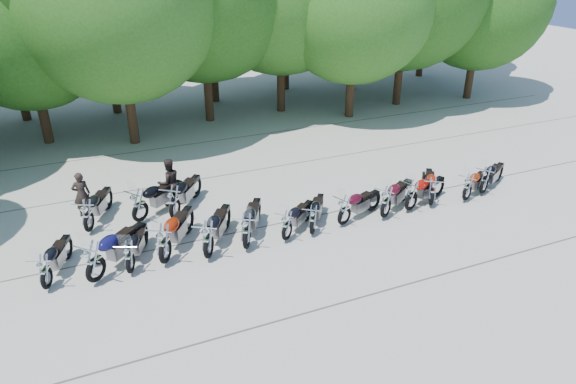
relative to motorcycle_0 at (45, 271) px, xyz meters
name	(u,v)px	position (x,y,z in m)	size (l,w,h in m)	color
ground	(307,243)	(7.37, -0.63, -0.60)	(90.00, 90.00, 0.00)	#A4A194
tree_2	(24,24)	(0.11, 12.21, 4.71)	(7.31, 7.31, 8.97)	#3A2614
tree_6	(355,1)	(14.92, 10.19, 5.21)	(8.00, 8.00, 9.82)	#3A2614
tree_8	(482,1)	(23.20, 10.58, 4.87)	(7.53, 7.53, 9.25)	#3A2614
tree_10	(1,6)	(-0.93, 16.34, 5.06)	(7.78, 7.78, 9.55)	#3A2614
tree_11	(102,7)	(3.60, 15.80, 4.90)	(7.56, 7.56, 9.28)	#3A2614
motorcycle_0	(45,271)	(0.00, 0.00, 0.00)	(0.64, 2.12, 1.20)	black
motorcycle_1	(94,261)	(1.24, -0.21, 0.12)	(0.77, 2.54, 1.44)	#0F0E3E
motorcycle_2	(129,256)	(2.15, -0.13, -0.01)	(0.63, 2.07, 1.17)	black
motorcycle_3	(164,243)	(3.14, -0.04, 0.12)	(0.78, 2.56, 1.45)	maroon
motorcycle_4	(208,238)	(4.36, -0.27, 0.10)	(0.75, 2.46, 1.39)	black
motorcycle_5	(246,230)	(5.55, -0.22, 0.08)	(0.73, 2.40, 1.36)	black
motorcycle_6	(287,225)	(6.85, -0.25, -0.01)	(0.63, 2.07, 1.17)	black
motorcycle_7	(313,219)	(7.74, -0.22, -0.02)	(0.62, 2.05, 1.16)	black
motorcycle_8	(345,209)	(8.94, -0.11, 0.02)	(0.66, 2.17, 1.23)	#380715
motorcycle_9	(386,201)	(10.45, -0.23, 0.06)	(0.71, 2.35, 1.33)	#3F0813
motorcycle_10	(412,195)	(11.53, -0.14, 0.06)	(0.71, 2.32, 1.31)	#900C05
motorcycle_11	(432,191)	(12.42, -0.09, 0.02)	(0.66, 2.18, 1.23)	#931705
motorcycle_12	(468,187)	(13.83, -0.29, -0.01)	(0.64, 2.09, 1.18)	maroon
motorcycle_13	(485,179)	(14.78, -0.09, 0.02)	(0.66, 2.18, 1.23)	black
motorcycle_14	(88,215)	(1.26, 2.72, 0.05)	(0.70, 2.31, 1.30)	black
motorcycle_15	(139,204)	(2.87, 2.72, 0.09)	(0.74, 2.43, 1.37)	black
motorcycle_16	(174,201)	(3.96, 2.50, 0.09)	(0.75, 2.45, 1.38)	black
rider_0	(82,194)	(1.18, 4.03, 0.19)	(0.58, 0.38, 1.59)	black
rider_1	(169,182)	(4.05, 3.66, 0.27)	(0.84, 0.65, 1.73)	black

